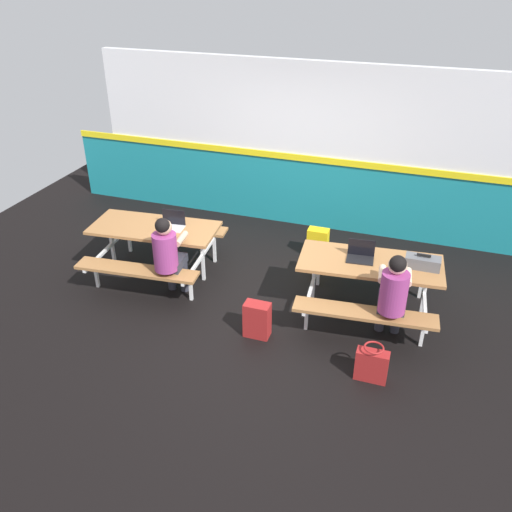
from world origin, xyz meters
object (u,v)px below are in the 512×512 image
object	(u,v)px
laptop_silver	(172,224)
toolbox_grey	(423,262)
laptop_dark	(360,255)
student_further	(393,292)
tote_bag_bright	(372,365)
satchel_spare	(318,243)
picnic_table_right	(369,273)
student_nearer	(168,252)
picnic_table_left	(155,238)
backpack_dark	(257,320)

from	to	relation	value
laptop_silver	toolbox_grey	bearing A→B (deg)	-0.03
laptop_dark	toolbox_grey	size ratio (longest dim) A/B	0.85
student_further	laptop_silver	xyz separation A→B (m)	(-2.97, 0.58, 0.08)
student_further	tote_bag_bright	size ratio (longest dim) A/B	2.81
laptop_silver	laptop_dark	size ratio (longest dim) A/B	1.00
tote_bag_bright	satchel_spare	distance (m)	2.67
laptop_silver	toolbox_grey	xyz separation A→B (m)	(3.23, -0.00, 0.02)
picnic_table_right	student_further	distance (m)	0.64
laptop_silver	tote_bag_bright	bearing A→B (deg)	-23.37
student_nearer	tote_bag_bright	distance (m)	2.80
picnic_table_left	toolbox_grey	xyz separation A→B (m)	(3.48, 0.06, 0.24)
laptop_dark	satchel_spare	bearing A→B (deg)	122.85
picnic_table_left	laptop_silver	world-z (taller)	laptop_silver
student_further	backpack_dark	xyz separation A→B (m)	(-1.46, -0.34, -0.49)
satchel_spare	backpack_dark	bearing A→B (deg)	-96.30
student_further	laptop_silver	size ratio (longest dim) A/B	3.56
laptop_silver	backpack_dark	size ratio (longest dim) A/B	0.77
student_further	picnic_table_right	bearing A→B (deg)	121.79
picnic_table_right	backpack_dark	size ratio (longest dim) A/B	3.99
student_nearer	satchel_spare	bearing A→B (deg)	48.85
tote_bag_bright	picnic_table_left	bearing A→B (deg)	159.23
student_nearer	picnic_table_right	bearing A→B (deg)	12.12
toolbox_grey	backpack_dark	world-z (taller)	toolbox_grey
student_nearer	satchel_spare	distance (m)	2.36
student_nearer	toolbox_grey	xyz separation A→B (m)	(3.01, 0.57, 0.10)
toolbox_grey	backpack_dark	xyz separation A→B (m)	(-1.72, -0.92, -0.60)
picnic_table_left	student_further	bearing A→B (deg)	-9.25
tote_bag_bright	satchel_spare	bearing A→B (deg)	115.42
picnic_table_left	satchel_spare	size ratio (longest dim) A/B	3.99
laptop_silver	satchel_spare	size ratio (longest dim) A/B	0.77
picnic_table_right	toolbox_grey	bearing A→B (deg)	5.24
backpack_dark	laptop_silver	bearing A→B (deg)	148.66
picnic_table_left	toolbox_grey	size ratio (longest dim) A/B	4.39
satchel_spare	picnic_table_left	bearing A→B (deg)	-148.37
picnic_table_left	satchel_spare	xyz separation A→B (m)	(1.99, 1.23, -0.36)
picnic_table_left	student_nearer	distance (m)	0.71
student_further	backpack_dark	distance (m)	1.58
backpack_dark	satchel_spare	xyz separation A→B (m)	(0.23, 2.09, 0.00)
laptop_dark	satchel_spare	world-z (taller)	laptop_dark
picnic_table_left	toolbox_grey	world-z (taller)	toolbox_grey
laptop_dark	picnic_table_left	bearing A→B (deg)	-179.38
picnic_table_left	student_nearer	world-z (taller)	student_nearer
laptop_silver	toolbox_grey	distance (m)	3.23
laptop_dark	satchel_spare	size ratio (longest dim) A/B	0.77
satchel_spare	student_further	bearing A→B (deg)	-54.87
student_further	satchel_spare	world-z (taller)	student_further
student_nearer	toolbox_grey	bearing A→B (deg)	10.80
picnic_table_right	tote_bag_bright	bearing A→B (deg)	-78.42
tote_bag_bright	laptop_silver	bearing A→B (deg)	156.63
laptop_dark	backpack_dark	bearing A→B (deg)	-138.35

